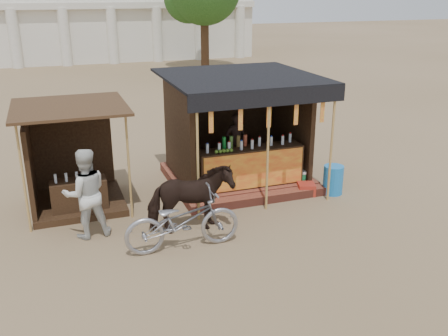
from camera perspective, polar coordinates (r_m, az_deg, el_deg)
The scene contains 10 objects.
ground at distance 9.83m, azimuth 3.16°, elevation -9.06°, with size 120.00×120.00×0.00m, color #846B4C.
main_stall at distance 12.65m, azimuth 1.61°, elevation 2.73°, with size 3.60×3.61×2.78m.
secondary_stall at distance 11.81m, azimuth -17.40°, elevation -0.34°, with size 2.40×2.40×2.38m.
cow at distance 10.14m, azimuth -3.88°, elevation -3.60°, with size 0.78×1.71×1.44m, color black.
motorbike at distance 9.55m, azimuth -4.76°, elevation -6.04°, with size 0.78×2.23×1.17m, color #93939B.
bystander at distance 10.24m, azimuth -15.53°, elevation -2.83°, with size 0.90×0.70×1.85m, color beige.
blue_barrel at distance 12.43m, azimuth 12.36°, elevation -1.32°, with size 0.48×0.48×0.71m, color blue.
red_crate at distance 12.30m, azimuth 9.37°, elevation -2.39°, with size 0.40×0.38×0.29m, color maroon.
cooler at distance 12.72m, azimuth 7.78°, elevation -1.12°, with size 0.75×0.63×0.46m.
background_building at distance 37.89m, azimuth -18.37°, elevation 17.76°, with size 26.00×7.45×8.18m.
Camera 1 is at (-3.38, -7.91, 4.75)m, focal length 40.00 mm.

